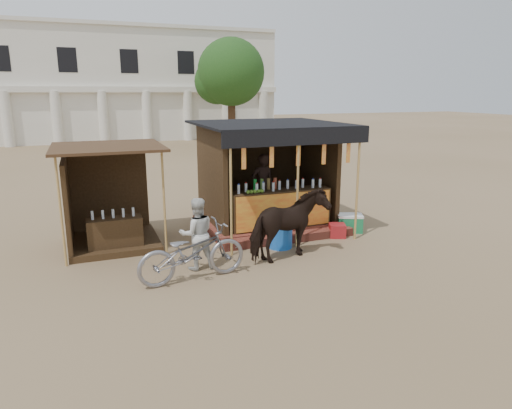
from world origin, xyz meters
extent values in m
plane|color=#846B4C|center=(0.00, 0.00, 0.00)|extent=(120.00, 120.00, 0.00)
cube|color=brown|center=(1.00, 3.50, 0.11)|extent=(3.40, 2.80, 0.22)
cube|color=brown|center=(1.00, 1.95, 0.10)|extent=(3.40, 0.35, 0.20)
cube|color=#3D2816|center=(1.00, 2.55, 0.69)|extent=(2.60, 0.55, 0.95)
cube|color=#E2461A|center=(1.00, 2.27, 0.69)|extent=(2.50, 0.02, 0.88)
cube|color=#3D2816|center=(1.00, 4.75, 1.47)|extent=(3.00, 0.12, 2.50)
cube|color=#3D2816|center=(-0.50, 3.50, 1.47)|extent=(0.12, 2.50, 2.50)
cube|color=#3D2816|center=(2.50, 3.50, 1.47)|extent=(0.12, 2.50, 2.50)
cube|color=black|center=(1.00, 3.30, 2.75)|extent=(3.60, 3.60, 0.06)
cube|color=black|center=(1.00, 1.52, 2.57)|extent=(3.60, 0.06, 0.36)
cylinder|color=tan|center=(-0.60, 1.55, 1.38)|extent=(0.06, 0.06, 2.75)
cylinder|color=tan|center=(1.00, 1.55, 1.38)|extent=(0.06, 0.06, 2.75)
cylinder|color=tan|center=(2.60, 1.55, 1.38)|extent=(0.06, 0.06, 2.75)
cube|color=red|center=(-0.30, 1.55, 2.20)|extent=(0.10, 0.02, 0.55)
cube|color=red|center=(0.35, 1.55, 2.20)|extent=(0.10, 0.02, 0.55)
cube|color=red|center=(1.00, 1.55, 2.20)|extent=(0.10, 0.02, 0.55)
cube|color=red|center=(1.65, 1.55, 2.20)|extent=(0.10, 0.02, 0.55)
cube|color=red|center=(2.30, 1.55, 2.20)|extent=(0.10, 0.02, 0.55)
imported|color=black|center=(0.95, 3.60, 1.08)|extent=(0.65, 0.44, 1.73)
cube|color=#3D2816|center=(-3.00, 3.20, 0.07)|extent=(2.00, 2.00, 0.15)
cube|color=#3D2816|center=(-3.00, 4.15, 1.05)|extent=(1.90, 0.10, 2.10)
cube|color=#3D2816|center=(-3.95, 3.20, 1.05)|extent=(0.10, 1.90, 2.10)
cube|color=#472D19|center=(-3.00, 3.10, 2.35)|extent=(2.40, 2.40, 0.06)
cylinder|color=tan|center=(-4.05, 2.15, 1.18)|extent=(0.05, 0.05, 2.35)
cylinder|color=tan|center=(-1.95, 2.15, 1.18)|extent=(0.05, 0.05, 2.35)
cube|color=#3D2816|center=(-3.00, 2.70, 0.40)|extent=(1.20, 0.50, 0.80)
imported|color=black|center=(0.48, 0.86, 0.76)|extent=(1.96, 1.31, 1.52)
imported|color=gray|center=(-1.73, 0.49, 0.56)|extent=(2.23, 1.03, 1.13)
imported|color=beige|center=(-1.50, 1.04, 0.75)|extent=(0.75, 0.59, 1.50)
cylinder|color=blue|center=(0.62, 1.64, 0.32)|extent=(0.58, 0.58, 0.64)
cube|color=maroon|center=(2.28, 1.86, 0.17)|extent=(0.51, 0.51, 0.33)
cube|color=#1A7844|center=(2.82, 2.14, 0.20)|extent=(0.73, 0.63, 0.40)
cube|color=white|center=(2.82, 2.14, 0.43)|extent=(0.76, 0.65, 0.06)
cube|color=silver|center=(-2.00, 30.00, 4.00)|extent=(26.00, 7.00, 8.00)
cube|color=silver|center=(-2.00, 26.40, 3.70)|extent=(26.00, 0.50, 0.40)
cube|color=silver|center=(-2.00, 26.50, 8.05)|extent=(26.00, 0.30, 0.25)
cylinder|color=silver|center=(-8.00, 26.40, 1.80)|extent=(0.70, 0.70, 3.60)
cylinder|color=silver|center=(-5.00, 26.40, 1.80)|extent=(0.70, 0.70, 3.60)
cylinder|color=silver|center=(-2.00, 26.40, 1.80)|extent=(0.70, 0.70, 3.60)
cylinder|color=silver|center=(1.00, 26.40, 1.80)|extent=(0.70, 0.70, 3.60)
cylinder|color=silver|center=(4.00, 26.40, 1.80)|extent=(0.70, 0.70, 3.60)
cylinder|color=silver|center=(7.00, 26.40, 1.80)|extent=(0.70, 0.70, 3.60)
cylinder|color=silver|center=(10.00, 26.40, 1.80)|extent=(0.70, 0.70, 3.60)
cylinder|color=#382314|center=(6.00, 22.00, 2.00)|extent=(0.50, 0.50, 4.00)
sphere|color=#264B1A|center=(6.00, 22.00, 4.80)|extent=(4.40, 4.40, 4.40)
sphere|color=#264B1A|center=(5.20, 22.60, 4.20)|extent=(2.99, 2.99, 2.99)
camera|label=1|loc=(-3.51, -7.65, 3.56)|focal=32.00mm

